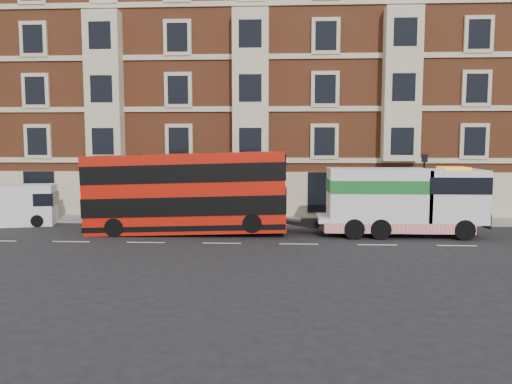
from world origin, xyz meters
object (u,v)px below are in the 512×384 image
(tow_truck, at_px, (400,200))
(pedestrian, at_px, (90,208))
(box_van, at_px, (14,205))
(double_decker_bus, at_px, (186,192))

(tow_truck, xyz_separation_m, pedestrian, (-19.05, 3.50, -1.01))
(tow_truck, bearing_deg, pedestrian, 169.58)
(pedestrian, bearing_deg, box_van, -141.52)
(double_decker_bus, xyz_separation_m, box_van, (-11.47, 2.35, -1.17))
(pedestrian, bearing_deg, double_decker_bus, -2.53)
(double_decker_bus, bearing_deg, tow_truck, -0.00)
(tow_truck, distance_m, box_van, 23.66)
(tow_truck, relative_size, pedestrian, 5.38)
(double_decker_bus, relative_size, box_van, 2.16)
(double_decker_bus, relative_size, tow_truck, 1.25)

